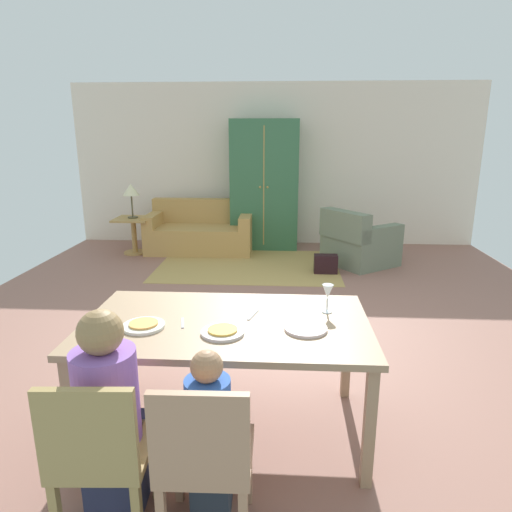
{
  "coord_description": "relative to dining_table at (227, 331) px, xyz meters",
  "views": [
    {
      "loc": [
        0.15,
        -3.83,
        1.86
      ],
      "look_at": [
        -0.07,
        -0.09,
        0.85
      ],
      "focal_mm": 31.64,
      "sensor_mm": 36.0,
      "label": 1
    }
  ],
  "objects": [
    {
      "name": "dining_chair_child",
      "position": [
        0.0,
        -0.86,
        -0.2
      ],
      "size": [
        0.43,
        0.43,
        0.87
      ],
      "color": "tan",
      "rests_on": "ground_plane"
    },
    {
      "name": "person_child",
      "position": [
        -0.0,
        -0.69,
        -0.26
      ],
      "size": [
        0.22,
        0.29,
        0.92
      ],
      "color": "#273342",
      "rests_on": "ground_plane"
    },
    {
      "name": "fork",
      "position": [
        -0.26,
        -0.05,
        0.07
      ],
      "size": [
        0.05,
        0.15,
        0.01
      ],
      "primitive_type": "cube",
      "rotation": [
        0.0,
        0.0,
        0.22
      ],
      "color": "silver",
      "rests_on": "dining_table"
    },
    {
      "name": "pizza_near_man",
      "position": [
        -0.48,
        -0.12,
        0.09
      ],
      "size": [
        0.17,
        0.17,
        0.01
      ],
      "primitive_type": "cylinder",
      "color": "#E7A14B",
      "rests_on": "plate_near_man"
    },
    {
      "name": "dining_table",
      "position": [
        0.0,
        0.0,
        0.0
      ],
      "size": [
        1.74,
        1.0,
        0.76
      ],
      "color": "#A28261",
      "rests_on": "ground_plane"
    },
    {
      "name": "plate_near_man",
      "position": [
        -0.48,
        -0.12,
        0.08
      ],
      "size": [
        0.25,
        0.25,
        0.02
      ],
      "primitive_type": "cylinder",
      "color": "white",
      "rests_on": "dining_table"
    },
    {
      "name": "table_lamp",
      "position": [
        -2.04,
        4.39,
        0.32
      ],
      "size": [
        0.26,
        0.26,
        0.54
      ],
      "color": "#4D472C",
      "rests_on": "side_table"
    },
    {
      "name": "knife",
      "position": [
        0.16,
        0.1,
        0.07
      ],
      "size": [
        0.06,
        0.17,
        0.01
      ],
      "primitive_type": "cube",
      "rotation": [
        0.0,
        0.0,
        -0.3
      ],
      "color": "silver",
      "rests_on": "dining_table"
    },
    {
      "name": "back_wall",
      "position": [
        0.18,
        5.35,
        0.66
      ],
      "size": [
        6.87,
        0.1,
        2.7
      ],
      "primitive_type": "cube",
      "color": "#F1E0CA",
      "rests_on": "ground_plane"
    },
    {
      "name": "person_man",
      "position": [
        -0.48,
        -0.69,
        -0.18
      ],
      "size": [
        0.3,
        0.41,
        1.11
      ],
      "color": "#282F51",
      "rests_on": "ground_plane"
    },
    {
      "name": "pizza_near_child",
      "position": [
        0.0,
        -0.18,
        0.09
      ],
      "size": [
        0.17,
        0.17,
        0.01
      ],
      "primitive_type": "cylinder",
      "color": "gold",
      "rests_on": "plate_near_child"
    },
    {
      "name": "area_rug",
      "position": [
        -0.16,
        3.79,
        -0.69
      ],
      "size": [
        2.6,
        1.8,
        0.01
      ],
      "primitive_type": "cube",
      "color": "tan",
      "rests_on": "ground_plane"
    },
    {
      "name": "plate_near_woman",
      "position": [
        0.48,
        -0.1,
        0.08
      ],
      "size": [
        0.25,
        0.25,
        0.02
      ],
      "primitive_type": "cylinder",
      "color": "silver",
      "rests_on": "dining_table"
    },
    {
      "name": "dining_chair_man",
      "position": [
        -0.47,
        -0.86,
        -0.2
      ],
      "size": [
        0.44,
        0.44,
        0.87
      ],
      "color": "#A1854C",
      "rests_on": "ground_plane"
    },
    {
      "name": "plate_near_child",
      "position": [
        0.0,
        -0.18,
        0.08
      ],
      "size": [
        0.25,
        0.25,
        0.02
      ],
      "primitive_type": "cylinder",
      "color": "silver",
      "rests_on": "dining_table"
    },
    {
      "name": "couch",
      "position": [
        -1.01,
        4.65,
        -0.39
      ],
      "size": [
        1.69,
        0.86,
        0.82
      ],
      "color": "tan",
      "rests_on": "ground_plane"
    },
    {
      "name": "handbag",
      "position": [
        0.94,
        3.49,
        -0.56
      ],
      "size": [
        0.32,
        0.16,
        0.26
      ],
      "primitive_type": "cube",
      "color": "black",
      "rests_on": "ground_plane"
    },
    {
      "name": "wine_glass",
      "position": [
        0.63,
        0.18,
        0.2
      ],
      "size": [
        0.07,
        0.07,
        0.19
      ],
      "color": "silver",
      "rests_on": "dining_table"
    },
    {
      "name": "armoire",
      "position": [
        0.03,
        4.96,
        0.36
      ],
      "size": [
        1.1,
        0.59,
        2.1
      ],
      "color": "#346843",
      "rests_on": "ground_plane"
    },
    {
      "name": "armchair",
      "position": [
        1.45,
        3.96,
        -0.37
      ],
      "size": [
        1.2,
        1.19,
        0.82
      ],
      "color": "slate",
      "rests_on": "ground_plane"
    },
    {
      "name": "side_table",
      "position": [
        -2.04,
        4.39,
        -0.31
      ],
      "size": [
        0.56,
        0.56,
        0.58
      ],
      "color": "#B1894A",
      "rests_on": "ground_plane"
    },
    {
      "name": "ground_plane",
      "position": [
        0.18,
        1.99,
        -0.7
      ],
      "size": [
        6.87,
        6.61,
        0.02
      ],
      "primitive_type": "cube",
      "color": "#936456"
    }
  ]
}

